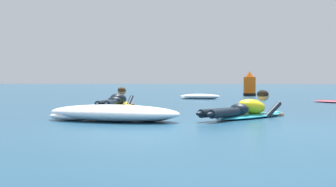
# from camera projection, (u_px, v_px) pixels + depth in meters

# --- Properties ---
(ground_plane) EXTENTS (120.00, 120.00, 0.00)m
(ground_plane) POSITION_uv_depth(u_px,v_px,m) (233.00, 99.00, 16.13)
(ground_plane) COLOR navy
(surfer_near) EXTENTS (1.67, 2.26, 0.53)m
(surfer_near) POSITION_uv_depth(u_px,v_px,m) (247.00, 110.00, 8.15)
(surfer_near) COLOR #2DB2D1
(surfer_near) RESTS_ON ground
(surfer_far) EXTENTS (0.61, 2.69, 0.53)m
(surfer_far) POSITION_uv_depth(u_px,v_px,m) (117.00, 102.00, 11.52)
(surfer_far) COLOR yellow
(surfer_far) RESTS_ON ground
(whitewater_front) EXTENTS (2.41, 1.28, 0.27)m
(whitewater_front) POSITION_uv_depth(u_px,v_px,m) (113.00, 113.00, 7.56)
(whitewater_front) COLOR white
(whitewater_front) RESTS_ON ground
(whitewater_mid_left) EXTENTS (1.46, 0.61, 0.18)m
(whitewater_mid_left) POSITION_uv_depth(u_px,v_px,m) (200.00, 97.00, 16.31)
(whitewater_mid_left) COLOR white
(whitewater_mid_left) RESTS_ON ground
(channel_marker_buoy) EXTENTS (0.53, 0.53, 1.04)m
(channel_marker_buoy) POSITION_uv_depth(u_px,v_px,m) (250.00, 86.00, 19.45)
(channel_marker_buoy) COLOR #EA5B0F
(channel_marker_buoy) RESTS_ON ground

